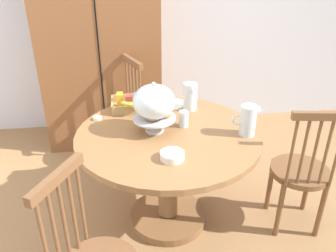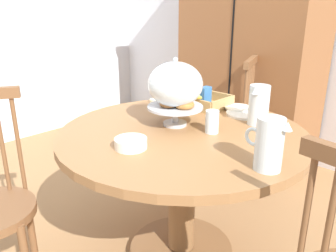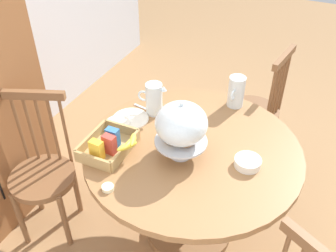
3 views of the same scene
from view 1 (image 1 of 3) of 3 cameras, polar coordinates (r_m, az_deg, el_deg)
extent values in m
plane|color=#997047|center=(2.64, 0.84, -16.82)|extent=(10.00, 10.00, 0.00)
cube|color=silver|center=(3.74, -3.35, 19.18)|extent=(4.80, 0.06, 2.60)
cube|color=brown|center=(3.49, -10.84, 12.23)|extent=(1.10, 0.56, 1.90)
cube|color=black|center=(3.19, -11.17, 12.54)|extent=(0.01, 0.01, 1.52)
cylinder|color=olive|center=(2.32, 0.00, -1.53)|extent=(1.21, 1.21, 0.04)
cylinder|color=brown|center=(2.50, 0.00, -8.25)|extent=(0.14, 0.14, 0.63)
cylinder|color=brown|center=(2.72, 0.00, -14.31)|extent=(0.56, 0.56, 0.06)
cylinder|color=brown|center=(1.69, -19.27, -17.69)|extent=(0.02, 0.02, 0.48)
cylinder|color=brown|center=(1.73, -17.78, -16.26)|extent=(0.02, 0.02, 0.48)
cylinder|color=brown|center=(1.76, -16.37, -14.89)|extent=(0.02, 0.02, 0.48)
cylinder|color=brown|center=(1.80, -15.03, -13.56)|extent=(0.02, 0.02, 0.48)
cylinder|color=brown|center=(1.85, -13.77, -12.29)|extent=(0.02, 0.02, 0.48)
cube|color=brown|center=(1.61, -17.60, -7.99)|extent=(0.21, 0.33, 0.05)
cylinder|color=brown|center=(2.61, 20.48, -6.82)|extent=(0.40, 0.40, 0.04)
cylinder|color=brown|center=(2.89, 21.58, -8.87)|extent=(0.04, 0.04, 0.45)
cylinder|color=brown|center=(2.80, 16.14, -9.09)|extent=(0.04, 0.04, 0.45)
cylinder|color=brown|center=(2.68, 23.45, -12.38)|extent=(0.04, 0.04, 0.45)
cylinder|color=brown|center=(2.59, 17.57, -12.77)|extent=(0.04, 0.04, 0.45)
cylinder|color=brown|center=(2.39, 24.13, -4.14)|extent=(0.02, 0.02, 0.48)
cylinder|color=brown|center=(2.36, 22.56, -4.17)|extent=(0.02, 0.02, 0.48)
cylinder|color=brown|center=(2.33, 20.96, -4.20)|extent=(0.02, 0.02, 0.48)
cylinder|color=brown|center=(2.31, 19.32, -4.23)|extent=(0.02, 0.02, 0.48)
cube|color=brown|center=(2.24, 23.74, 1.50)|extent=(0.36, 0.09, 0.05)
cylinder|color=brown|center=(3.17, -8.03, 1.20)|extent=(0.40, 0.40, 0.04)
cylinder|color=brown|center=(3.36, -10.89, -1.84)|extent=(0.04, 0.04, 0.45)
cylinder|color=brown|center=(3.13, -9.17, -4.06)|extent=(0.04, 0.04, 0.45)
cylinder|color=brown|center=(3.44, -6.50, -0.74)|extent=(0.04, 0.04, 0.45)
cylinder|color=brown|center=(3.21, -4.51, -2.81)|extent=(0.04, 0.04, 0.45)
cylinder|color=brown|center=(3.25, -6.61, 6.57)|extent=(0.02, 0.02, 0.48)
cylinder|color=brown|center=(3.19, -6.11, 6.18)|extent=(0.02, 0.02, 0.48)
cylinder|color=brown|center=(3.13, -5.59, 5.78)|extent=(0.02, 0.02, 0.48)
cylinder|color=brown|center=(3.07, -5.05, 5.36)|extent=(0.02, 0.02, 0.48)
cylinder|color=brown|center=(3.01, -4.49, 4.92)|extent=(0.02, 0.02, 0.48)
cube|color=brown|center=(3.04, -5.82, 10.33)|extent=(0.17, 0.35, 0.05)
cylinder|color=silver|center=(2.33, -2.19, -0.64)|extent=(0.12, 0.12, 0.02)
cylinder|color=silver|center=(2.31, -2.21, 0.17)|extent=(0.03, 0.03, 0.09)
cylinder|color=silver|center=(2.29, -2.23, 1.31)|extent=(0.28, 0.28, 0.01)
torus|color=#B27033|center=(2.28, -0.71, 1.95)|extent=(0.10, 0.10, 0.03)
torus|color=#D19347|center=(2.30, -2.91, 2.15)|extent=(0.10, 0.10, 0.03)
torus|color=#935628|center=(2.25, -2.49, 1.47)|extent=(0.10, 0.10, 0.03)
ellipsoid|color=silver|center=(2.24, -2.28, 3.97)|extent=(0.27, 0.27, 0.22)
sphere|color=silver|center=(2.19, -2.34, 6.84)|extent=(0.02, 0.02, 0.02)
cylinder|color=silver|center=(2.30, 12.78, 0.86)|extent=(0.10, 0.10, 0.20)
cylinder|color=orange|center=(2.31, 12.70, 0.19)|extent=(0.09, 0.09, 0.14)
cone|color=silver|center=(2.28, 14.46, 2.83)|extent=(0.04, 0.04, 0.03)
torus|color=silver|center=(2.27, 11.18, 1.01)|extent=(0.07, 0.02, 0.07)
cylinder|color=silver|center=(2.60, 3.59, 4.75)|extent=(0.10, 0.10, 0.20)
cylinder|color=white|center=(2.61, 3.57, 4.14)|extent=(0.09, 0.09, 0.14)
cone|color=silver|center=(2.51, 4.13, 6.02)|extent=(0.04, 0.04, 0.03)
torus|color=silver|center=(2.65, 3.10, 5.50)|extent=(0.03, 0.08, 0.07)
cube|color=tan|center=(2.66, -5.68, 2.98)|extent=(0.30, 0.22, 0.01)
cube|color=tan|center=(2.55, -5.60, 2.55)|extent=(0.30, 0.02, 0.07)
cube|color=tan|center=(2.75, -5.81, 4.48)|extent=(0.30, 0.02, 0.07)
cube|color=tan|center=(2.65, -8.96, 3.35)|extent=(0.02, 0.22, 0.07)
cube|color=tan|center=(2.65, -2.47, 3.74)|extent=(0.02, 0.22, 0.07)
cube|color=gold|center=(2.64, -7.77, 4.13)|extent=(0.05, 0.07, 0.11)
cube|color=#B23D33|center=(2.61, -6.31, 3.90)|extent=(0.05, 0.07, 0.11)
cube|color=#336BAD|center=(2.62, -5.05, 4.11)|extent=(0.05, 0.07, 0.11)
ellipsoid|color=yellow|center=(2.49, -6.32, 3.46)|extent=(0.14, 0.08, 0.05)
ellipsoid|color=yellow|center=(2.49, -5.63, 3.51)|extent=(0.13, 0.03, 0.05)
ellipsoid|color=yellow|center=(2.50, -4.94, 3.55)|extent=(0.14, 0.08, 0.05)
cylinder|color=white|center=(2.70, 0.49, 3.56)|extent=(0.22, 0.22, 0.01)
cylinder|color=white|center=(2.73, -1.31, 4.02)|extent=(0.15, 0.15, 0.01)
cylinder|color=white|center=(2.03, 0.68, -4.82)|extent=(0.14, 0.14, 0.04)
cylinder|color=silver|center=(2.37, 2.54, 1.15)|extent=(0.06, 0.06, 0.11)
cylinder|color=beige|center=(2.52, -11.34, 1.26)|extent=(0.06, 0.06, 0.02)
cube|color=silver|center=(2.71, -2.47, 3.57)|extent=(0.05, 0.17, 0.01)
cube|color=silver|center=(2.72, -3.10, 3.58)|extent=(0.05, 0.17, 0.01)
cube|color=silver|center=(2.70, 3.46, 3.44)|extent=(0.05, 0.17, 0.01)
camera|label=2|loc=(1.63, 46.86, -0.29)|focal=36.95mm
camera|label=3|loc=(1.93, -54.19, 25.17)|focal=40.39mm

